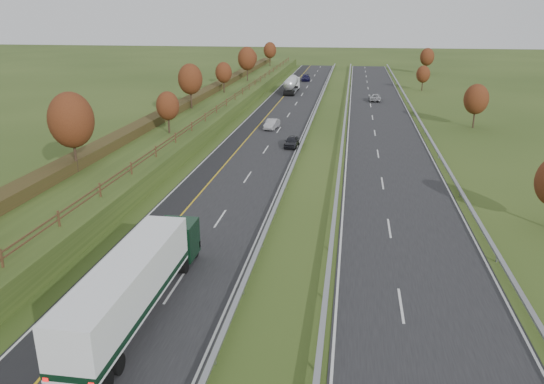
{
  "coord_description": "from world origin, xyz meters",
  "views": [
    {
      "loc": [
        11.79,
        -17.44,
        16.54
      ],
      "look_at": [
        5.49,
        24.27,
        2.2
      ],
      "focal_mm": 35.0,
      "sensor_mm": 36.0,
      "label": 1
    }
  ],
  "objects_px": {
    "car_dark_near": "(292,142)",
    "car_oncoming": "(375,97)",
    "box_lorry": "(136,281)",
    "road_tanker": "(292,84)",
    "car_silver_mid": "(272,124)",
    "car_small_far": "(306,78)"
  },
  "relations": [
    {
      "from": "car_dark_near",
      "to": "car_small_far",
      "type": "xyz_separation_m",
      "value": [
        -4.45,
        69.66,
        0.05
      ]
    },
    {
      "from": "box_lorry",
      "to": "road_tanker",
      "type": "relative_size",
      "value": 1.45
    },
    {
      "from": "box_lorry",
      "to": "car_dark_near",
      "type": "relative_size",
      "value": 4.03
    },
    {
      "from": "road_tanker",
      "to": "car_oncoming",
      "type": "height_order",
      "value": "road_tanker"
    },
    {
      "from": "box_lorry",
      "to": "road_tanker",
      "type": "xyz_separation_m",
      "value": [
        -1.64,
        89.95,
        -0.47
      ]
    },
    {
      "from": "box_lorry",
      "to": "road_tanker",
      "type": "height_order",
      "value": "box_lorry"
    },
    {
      "from": "box_lorry",
      "to": "car_oncoming",
      "type": "relative_size",
      "value": 3.4
    },
    {
      "from": "car_small_far",
      "to": "road_tanker",
      "type": "bearing_deg",
      "value": -96.03
    },
    {
      "from": "road_tanker",
      "to": "box_lorry",
      "type": "bearing_deg",
      "value": -88.95
    },
    {
      "from": "car_silver_mid",
      "to": "car_small_far",
      "type": "distance_m",
      "value": 58.93
    },
    {
      "from": "car_silver_mid",
      "to": "car_dark_near",
      "type": "bearing_deg",
      "value": -61.41
    },
    {
      "from": "car_silver_mid",
      "to": "car_oncoming",
      "type": "xyz_separation_m",
      "value": [
        16.07,
        28.95,
        -0.05
      ]
    },
    {
      "from": "box_lorry",
      "to": "car_dark_near",
      "type": "distance_m",
      "value": 41.67
    },
    {
      "from": "box_lorry",
      "to": "road_tanker",
      "type": "bearing_deg",
      "value": 91.05
    },
    {
      "from": "car_small_far",
      "to": "car_oncoming",
      "type": "height_order",
      "value": "car_small_far"
    },
    {
      "from": "box_lorry",
      "to": "car_small_far",
      "type": "bearing_deg",
      "value": 90.25
    },
    {
      "from": "road_tanker",
      "to": "car_oncoming",
      "type": "xyz_separation_m",
      "value": [
        17.47,
        -8.83,
        -1.16
      ]
    },
    {
      "from": "car_dark_near",
      "to": "car_oncoming",
      "type": "height_order",
      "value": "car_dark_near"
    },
    {
      "from": "car_dark_near",
      "to": "car_small_far",
      "type": "distance_m",
      "value": 69.8
    },
    {
      "from": "car_silver_mid",
      "to": "car_oncoming",
      "type": "distance_m",
      "value": 33.11
    },
    {
      "from": "car_small_far",
      "to": "car_oncoming",
      "type": "distance_m",
      "value": 34.13
    },
    {
      "from": "road_tanker",
      "to": "car_silver_mid",
      "type": "xyz_separation_m",
      "value": [
        1.4,
        -37.77,
        -1.11
      ]
    }
  ]
}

